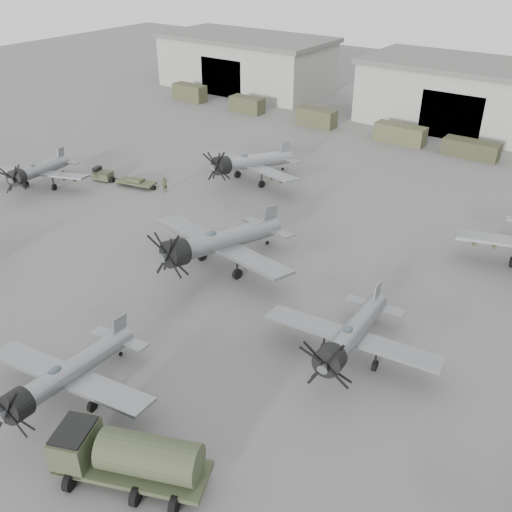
{
  "coord_description": "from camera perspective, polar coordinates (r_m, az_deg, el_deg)",
  "views": [
    {
      "loc": [
        22.03,
        -18.82,
        24.08
      ],
      "look_at": [
        0.16,
        11.69,
        2.5
      ],
      "focal_mm": 40.0,
      "sensor_mm": 36.0,
      "label": 1
    }
  ],
  "objects": [
    {
      "name": "fuel_tanker",
      "position": [
        30.23,
        -12.6,
        -18.85
      ],
      "size": [
        8.06,
        5.43,
        2.96
      ],
      "rotation": [
        0.0,
        0.0,
        0.38
      ],
      "color": "#3A422B",
      "rests_on": "ground"
    },
    {
      "name": "aircraft_mid_0",
      "position": [
        64.7,
        -21.11,
        7.92
      ],
      "size": [
        10.93,
        9.88,
        4.44
      ],
      "rotation": [
        0.0,
        0.0,
        0.39
      ],
      "color": "gray",
      "rests_on": "ground"
    },
    {
      "name": "tug_trailer",
      "position": [
        64.44,
        -13.88,
        7.6
      ],
      "size": [
        7.61,
        2.96,
        1.51
      ],
      "rotation": [
        0.0,
        0.0,
        0.21
      ],
      "color": "#40452D",
      "rests_on": "ground"
    },
    {
      "name": "support_truck_3",
      "position": [
        77.23,
        14.21,
        11.75
      ],
      "size": [
        6.55,
        2.2,
        2.36
      ],
      "primitive_type": "cube",
      "color": "#4A4B31",
      "rests_on": "ground"
    },
    {
      "name": "aircraft_mid_2",
      "position": [
        36.29,
        9.4,
        -7.87
      ],
      "size": [
        11.61,
        10.45,
        4.62
      ],
      "rotation": [
        0.0,
        0.0,
        0.12
      ],
      "color": "gray",
      "rests_on": "ground"
    },
    {
      "name": "aircraft_far_0",
      "position": [
        61.96,
        -0.78,
        9.32
      ],
      "size": [
        12.81,
        11.53,
        5.08
      ],
      "rotation": [
        0.0,
        0.0,
        -0.18
      ],
      "color": "#95979D",
      "rests_on": "ground"
    },
    {
      "name": "support_truck_1",
      "position": [
        88.69,
        -0.9,
        14.89
      ],
      "size": [
        5.3,
        2.2,
        2.26
      ],
      "primitive_type": "cube",
      "color": "#3E402A",
      "rests_on": "ground"
    },
    {
      "name": "hangar_center",
      "position": [
        86.02,
        20.54,
        14.84
      ],
      "size": [
        29.0,
        14.8,
        8.7
      ],
      "color": "#B0B0A5",
      "rests_on": "ground"
    },
    {
      "name": "support_truck_0",
      "position": [
        95.7,
        -6.65,
        15.93
      ],
      "size": [
        5.62,
        2.2,
        2.59
      ],
      "primitive_type": "cube",
      "color": "#42422B",
      "rests_on": "ground"
    },
    {
      "name": "support_truck_4",
      "position": [
        74.64,
        20.69,
        9.98
      ],
      "size": [
        6.61,
        2.2,
        2.04
      ],
      "primitive_type": "cube",
      "color": "#383925",
      "rests_on": "ground"
    },
    {
      "name": "ground",
      "position": [
        37.68,
        -10.79,
        -10.48
      ],
      "size": [
        220.0,
        220.0,
        0.0
      ],
      "primitive_type": "plane",
      "color": "slate",
      "rests_on": "ground"
    },
    {
      "name": "ground_crew",
      "position": [
        60.91,
        -9.1,
        7.06
      ],
      "size": [
        0.57,
        0.7,
        1.65
      ],
      "primitive_type": "imported",
      "rotation": [
        0.0,
        0.0,
        1.24
      ],
      "color": "#403F2A",
      "rests_on": "ground"
    },
    {
      "name": "support_truck_2",
      "position": [
        82.3,
        6.08,
        13.61
      ],
      "size": [
        5.51,
        2.2,
        2.46
      ],
      "primitive_type": "cube",
      "color": "#43422C",
      "rests_on": "ground"
    },
    {
      "name": "hangar_left",
      "position": [
        102.56,
        -1.01,
        18.81
      ],
      "size": [
        29.0,
        14.8,
        8.7
      ],
      "color": "#B0B0A5",
      "rests_on": "ground"
    },
    {
      "name": "aircraft_mid_1",
      "position": [
        45.27,
        -3.92,
        1.39
      ],
      "size": [
        14.0,
        12.6,
        5.56
      ],
      "rotation": [
        0.0,
        0.0,
        -0.14
      ],
      "color": "gray",
      "rests_on": "ground"
    },
    {
      "name": "aircraft_near_1",
      "position": [
        34.88,
        -18.67,
        -11.26
      ],
      "size": [
        11.2,
        10.08,
        4.45
      ],
      "rotation": [
        0.0,
        0.0,
        0.15
      ],
      "color": "gray",
      "rests_on": "ground"
    }
  ]
}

